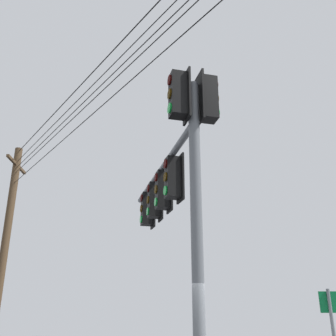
# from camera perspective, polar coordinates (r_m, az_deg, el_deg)

# --- Properties ---
(signal_mast_assembly) EXTENTS (3.77, 4.64, 6.40)m
(signal_mast_assembly) POSITION_cam_1_polar(r_m,az_deg,el_deg) (8.36, 0.76, -2.31)
(signal_mast_assembly) COLOR slate
(signal_mast_assembly) RESTS_ON ground
(utility_pole_wooden) EXTENTS (1.08, 2.18, 9.49)m
(utility_pole_wooden) POSITION_cam_1_polar(r_m,az_deg,el_deg) (18.89, -22.51, -10.42)
(utility_pole_wooden) COLOR #4C3823
(utility_pole_wooden) RESTS_ON ground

